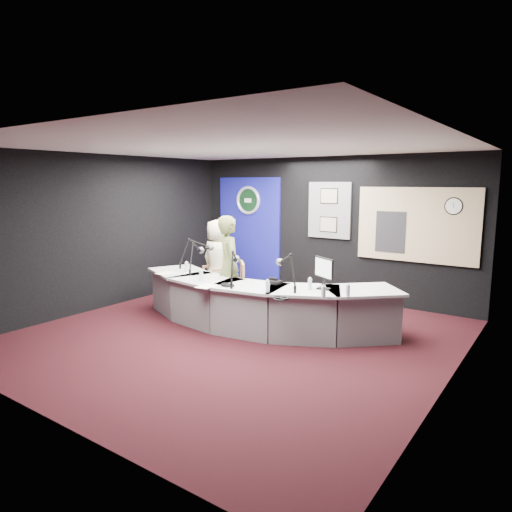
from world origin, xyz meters
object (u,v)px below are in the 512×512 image
Objects in this scene: person_woman at (229,267)px; person_man at (218,259)px; armchair_left at (218,276)px; armchair_right at (230,292)px; broadcast_desk at (255,303)px.

person_man is at bearing -3.45° from person_woman.
person_man is (-0.00, 0.00, 0.33)m from armchair_left.
person_man is (-1.01, 0.90, 0.33)m from armchair_right.
broadcast_desk is 4.86× the size of armchair_left.
armchair_right is (-0.62, 0.13, 0.08)m from broadcast_desk.
broadcast_desk is at bearing -9.58° from armchair_left.
armchair_left is 1.35m from armchair_right.
person_woman is at bearing 0.00° from armchair_right.
armchair_left is 1.42m from person_woman.
armchair_left is 0.59× the size of person_man.
person_woman is at bearing -18.87° from armchair_left.
person_man is 1.36m from person_woman.
broadcast_desk is at bearing 36.53° from armchair_right.
broadcast_desk is 4.91× the size of armchair_right.
broadcast_desk is 1.97m from person_man.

